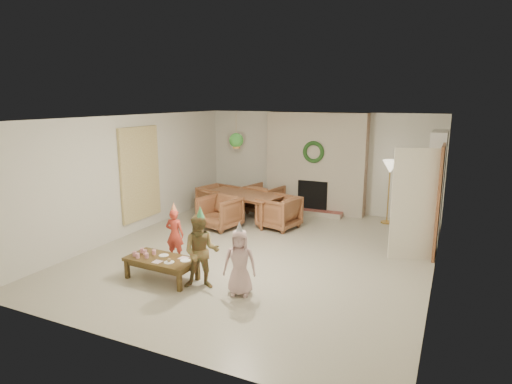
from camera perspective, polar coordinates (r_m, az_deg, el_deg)
The scene contains 56 objects.
floor at distance 8.18m, azimuth 0.72°, elevation -7.95°, with size 7.00×7.00×0.00m, color #B7B29E.
ceiling at distance 7.68m, azimuth 0.77°, elevation 9.84°, with size 7.00×7.00×0.00m, color white.
wall_back at distance 11.07m, azimuth 8.26°, elevation 3.97°, with size 7.00×7.00×0.00m, color silver.
wall_front at distance 4.96m, azimuth -16.27°, elevation -6.77°, with size 7.00×7.00×0.00m, color silver.
wall_left at distance 9.45m, azimuth -16.08°, elevation 2.20°, with size 7.00×7.00×0.00m, color silver.
wall_right at distance 7.17m, azimuth 23.17°, elevation -1.44°, with size 7.00×7.00×0.00m, color silver.
fireplace_mass at distance 10.88m, azimuth 7.95°, elevation 3.84°, with size 2.50×0.40×2.50m, color #5E2C19.
fireplace_hearth at distance 10.79m, azimuth 7.21°, elevation -2.67°, with size 1.60×0.30×0.12m, color maroon.
fireplace_firebox at distance 10.86m, azimuth 7.54°, elevation -0.46°, with size 0.75×0.12×0.75m, color black.
fireplace_wreath at distance 10.62m, azimuth 7.62°, elevation 5.28°, with size 0.54×0.54×0.10m, color #194018.
floor_lamp_base at distance 10.46m, azimuth 16.94°, elevation -3.85°, with size 0.27×0.27×0.03m, color gold.
floor_lamp_post at distance 10.30m, azimuth 17.17°, elevation -0.26°, with size 0.03×0.03×1.32m, color gold.
floor_lamp_shade at distance 10.19m, azimuth 17.40°, elevation 3.23°, with size 0.35×0.35×0.29m, color beige.
bookshelf_carcass at distance 9.45m, azimuth 22.71°, elevation 0.80°, with size 0.30×1.00×2.20m, color white.
bookshelf_shelf_a at distance 9.60m, azimuth 22.27°, elevation -2.99°, with size 0.30×0.92×0.03m, color white.
bookshelf_shelf_b at distance 9.50m, azimuth 22.46°, elevation -0.67°, with size 0.30×0.92×0.03m, color white.
bookshelf_shelf_c at distance 9.43m, azimuth 22.66°, elevation 1.70°, with size 0.30×0.92×0.03m, color white.
bookshelf_shelf_d at distance 9.37m, azimuth 22.86°, elevation 4.11°, with size 0.30×0.92×0.03m, color white.
books_row_lower at distance 9.42m, azimuth 22.16°, elevation -2.38°, with size 0.20×0.40×0.24m, color #AC1F27.
books_row_mid at distance 9.53m, azimuth 22.43°, elevation 0.23°, with size 0.20×0.44×0.24m, color navy.
books_row_upper at distance 9.31m, azimuth 22.57°, elevation 2.40°, with size 0.20×0.36×0.22m, color #A77423.
door_frame at distance 8.39m, azimuth 23.11°, elevation -1.16°, with size 0.05×0.86×2.04m, color brown.
door_leaf at distance 8.04m, azimuth 20.28°, elevation -1.62°, with size 0.05×0.80×2.00m, color beige.
curtain_panel at distance 9.57m, azimuth -15.12°, elevation 2.38°, with size 0.06×1.20×2.00m, color beige.
dining_table at distance 10.15m, azimuth -1.67°, elevation -1.96°, with size 1.87×1.04×0.66m, color brown.
dining_chair_near at distance 9.55m, azimuth -4.84°, elevation -2.71°, with size 0.78×0.80×0.73m, color brown.
dining_chair_far at distance 10.77m, azimuth 1.13°, elevation -0.94°, with size 0.78×0.80×0.73m, color brown.
dining_chair_left at distance 10.67m, azimuth -5.06°, elevation -1.10°, with size 0.78×0.80×0.73m, color brown.
dining_chair_right at distance 9.54m, azimuth 3.07°, elevation -2.70°, with size 0.78×0.80×0.73m, color brown.
hanging_plant_cord at distance 9.61m, azimuth -2.65°, elevation 8.24°, with size 0.01×0.01×0.70m, color tan.
hanging_plant_pot at distance 9.64m, azimuth -2.63°, elevation 6.16°, with size 0.16×0.16×0.12m, color #9B6832.
hanging_plant_foliage at distance 9.63m, azimuth -2.63°, elevation 6.87°, with size 0.32×0.32×0.32m, color #1E541C.
coffee_table_top at distance 7.06m, azimuth -12.41°, elevation -8.77°, with size 1.15×0.57×0.05m, color #4D3919.
coffee_table_apron at distance 7.08m, azimuth -12.38°, elevation -9.23°, with size 1.06×0.49×0.07m, color #4D3919.
coffee_leg_fl at distance 7.29m, azimuth -16.73°, elevation -9.80°, with size 0.06×0.06×0.30m, color #4D3919.
coffee_leg_fr at distance 6.65m, azimuth -10.12°, elevation -11.66°, with size 0.06×0.06×0.30m, color #4D3919.
coffee_leg_bl at distance 7.61m, azimuth -14.26°, elevation -8.71°, with size 0.06×0.06×0.30m, color #4D3919.
coffee_leg_br at distance 7.00m, azimuth -7.76°, elevation -10.34°, with size 0.06×0.06×0.30m, color #4D3919.
cup_a at distance 7.22m, azimuth -15.83°, elevation -7.90°, with size 0.06×0.06×0.08m, color white.
cup_b at distance 7.34m, azimuth -14.88°, elevation -7.51°, with size 0.06×0.06×0.08m, color white.
cup_c at distance 7.12m, azimuth -15.44°, elevation -8.16°, with size 0.06×0.06×0.08m, color white.
cup_d at distance 7.25m, azimuth -14.49°, elevation -7.76°, with size 0.06×0.06×0.08m, color white.
cup_e at distance 7.09m, azimuth -14.31°, elevation -8.19°, with size 0.06×0.06×0.08m, color white.
cup_f at distance 7.22m, azimuth -13.38°, elevation -7.78°, with size 0.06×0.06×0.08m, color white.
plate_a at distance 7.15m, azimuth -12.15°, elevation -8.22°, with size 0.16×0.16×0.01m, color white.
plate_b at distance 6.85m, azimuth -11.46°, elevation -9.11°, with size 0.16×0.16×0.01m, color white.
plate_c at distance 6.88m, azimuth -9.37°, elevation -8.94°, with size 0.16×0.16×0.01m, color white.
food_scoop at distance 6.84m, azimuth -11.47°, elevation -8.84°, with size 0.06×0.06×0.06m, color tan.
napkin_left at distance 6.91m, azimuth -12.98°, elevation -9.01°, with size 0.13×0.13×0.01m, color #D59DB6.
napkin_right at distance 6.98m, azimuth -9.60°, elevation -8.63°, with size 0.13×0.13×0.01m, color #D59DB6.
child_red at distance 7.81m, azimuth -10.73°, elevation -5.55°, with size 0.34×0.22×0.93m, color #BC3828.
party_hat_red at distance 7.67m, azimuth -10.88°, elevation -1.98°, with size 0.13×0.13×0.18m, color gold.
child_plaid at distance 6.57m, azimuth -7.27°, elevation -7.88°, with size 0.56×0.43×1.15m, color #9C4B2A.
party_hat_plaid at distance 6.38m, azimuth -7.42°, elevation -2.69°, with size 0.14×0.14×0.19m, color #45A35F.
child_pink at distance 6.34m, azimuth -2.18°, elevation -9.32°, with size 0.48×0.31×0.99m, color #D0A7A7.
party_hat_pink at distance 6.16m, azimuth -2.22°, elevation -4.70°, with size 0.13×0.13×0.18m, color #A9AAB0.
Camera 1 is at (3.16, -6.99, 2.83)m, focal length 30.14 mm.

